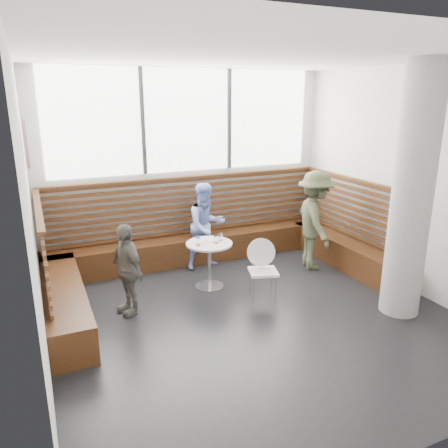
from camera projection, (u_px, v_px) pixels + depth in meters
name	position (u px, v px, depth m)	size (l,w,h in m)	color
room	(258.00, 197.00, 5.22)	(5.00, 5.00, 3.20)	silver
booth	(205.00, 247.00, 7.11)	(5.00, 2.50, 1.44)	#391F0E
concrete_column	(412.00, 194.00, 5.41)	(0.50, 0.50, 3.20)	gray
wall_art	(26.00, 144.00, 4.41)	(0.50, 0.50, 0.03)	white
cafe_table	(209.00, 256.00, 6.44)	(0.68, 0.68, 0.70)	silver
cafe_chair	(261.00, 265.00, 6.11)	(0.40, 0.39, 0.84)	white
adult_man	(315.00, 221.00, 7.11)	(1.05, 0.60, 1.63)	#444A31
child_back	(206.00, 226.00, 7.17)	(0.69, 0.54, 1.42)	#8798EB
child_left	(127.00, 269.00, 5.65)	(0.71, 0.30, 1.22)	#5E5B55
plate_near	(200.00, 241.00, 6.43)	(0.19, 0.19, 0.01)	white
plate_far	(213.00, 239.00, 6.52)	(0.20, 0.20, 0.01)	white
glass_left	(198.00, 241.00, 6.27)	(0.07, 0.07, 0.11)	white
glass_mid	(216.00, 239.00, 6.36)	(0.07, 0.07, 0.12)	white
glass_right	(220.00, 237.00, 6.49)	(0.07, 0.07, 0.10)	white
menu_card	(217.00, 246.00, 6.24)	(0.19, 0.14, 0.00)	#A5C64C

